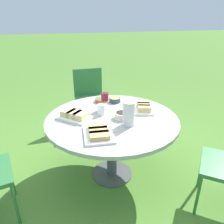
% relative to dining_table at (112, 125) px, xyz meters
% --- Properties ---
extents(ground_plane, '(40.00, 40.00, 0.00)m').
position_rel_dining_table_xyz_m(ground_plane, '(0.00, 0.00, -0.61)').
color(ground_plane, '#4C7A2D').
extents(dining_table, '(1.31, 1.31, 0.70)m').
position_rel_dining_table_xyz_m(dining_table, '(0.00, 0.00, 0.00)').
color(dining_table, '#4C4C51').
rests_on(dining_table, ground_plane).
extents(chair_near_left, '(0.42, 0.44, 0.89)m').
position_rel_dining_table_xyz_m(chair_near_left, '(1.26, 0.01, -0.09)').
color(chair_near_left, '#2D6B38').
rests_on(chair_near_left, ground_plane).
extents(water_pitcher, '(0.12, 0.11, 0.23)m').
position_rel_dining_table_xyz_m(water_pitcher, '(-0.19, -0.10, 0.20)').
color(water_pitcher, silver).
rests_on(water_pitcher, dining_table).
extents(wine_glass, '(0.08, 0.08, 0.18)m').
position_rel_dining_table_xyz_m(wine_glass, '(0.22, 0.02, 0.22)').
color(wine_glass, silver).
rests_on(wine_glass, dining_table).
extents(platter_bread_main, '(0.33, 0.28, 0.07)m').
position_rel_dining_table_xyz_m(platter_bread_main, '(0.08, -0.37, 0.12)').
color(platter_bread_main, white).
rests_on(platter_bread_main, dining_table).
extents(platter_charcuterie, '(0.35, 0.28, 0.06)m').
position_rel_dining_table_xyz_m(platter_charcuterie, '(-0.31, 0.20, 0.12)').
color(platter_charcuterie, white).
rests_on(platter_charcuterie, dining_table).
extents(platter_sandwich_side, '(0.36, 0.37, 0.08)m').
position_rel_dining_table_xyz_m(platter_sandwich_side, '(0.08, 0.36, 0.12)').
color(platter_sandwich_side, white).
rests_on(platter_sandwich_side, dining_table).
extents(bowl_fries, '(0.13, 0.13, 0.05)m').
position_rel_dining_table_xyz_m(bowl_fries, '(0.39, -0.14, 0.12)').
color(bowl_fries, '#334256').
rests_on(bowl_fries, dining_table).
extents(bowl_salad, '(0.14, 0.14, 0.04)m').
position_rel_dining_table_xyz_m(bowl_salad, '(0.45, 0.01, 0.11)').
color(bowl_salad, '#B74733').
rests_on(bowl_salad, dining_table).
extents(bowl_olives, '(0.15, 0.15, 0.06)m').
position_rel_dining_table_xyz_m(bowl_olives, '(-0.04, -0.09, 0.12)').
color(bowl_olives, beige).
rests_on(bowl_olives, dining_table).
extents(cup_water_near, '(0.08, 0.08, 0.11)m').
position_rel_dining_table_xyz_m(cup_water_near, '(0.10, 0.09, 0.14)').
color(cup_water_near, silver).
rests_on(cup_water_near, dining_table).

